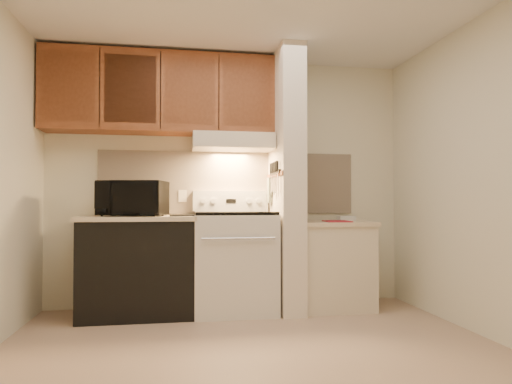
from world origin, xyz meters
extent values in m
plane|color=tan|center=(0.00, 0.00, 0.00)|extent=(3.60, 3.60, 0.00)
cube|color=silver|center=(0.00, 1.50, 1.25)|extent=(3.60, 2.50, 0.02)
cube|color=silver|center=(1.80, 0.00, 1.25)|extent=(0.02, 3.00, 2.50)
cube|color=#FEE5C9|center=(0.00, 1.49, 1.24)|extent=(2.60, 0.02, 0.63)
cube|color=silver|center=(0.00, 1.16, 0.46)|extent=(0.76, 0.65, 0.92)
cube|color=black|center=(0.00, 0.84, 0.50)|extent=(0.50, 0.01, 0.30)
cylinder|color=silver|center=(0.00, 0.80, 0.72)|extent=(0.65, 0.02, 0.02)
cube|color=black|center=(0.00, 1.16, 0.94)|extent=(0.74, 0.64, 0.03)
cube|color=silver|center=(0.00, 1.44, 1.05)|extent=(0.76, 0.08, 0.20)
cube|color=black|center=(0.00, 1.40, 1.05)|extent=(0.10, 0.01, 0.04)
cylinder|color=silver|center=(-0.28, 1.40, 1.05)|extent=(0.05, 0.02, 0.05)
cylinder|color=silver|center=(-0.18, 1.40, 1.05)|extent=(0.05, 0.02, 0.05)
cylinder|color=silver|center=(0.18, 1.40, 1.05)|extent=(0.05, 0.02, 0.05)
cylinder|color=silver|center=(0.28, 1.40, 1.05)|extent=(0.05, 0.02, 0.05)
cube|color=black|center=(-0.88, 1.17, 0.43)|extent=(1.00, 0.63, 0.87)
cube|color=beige|center=(-0.88, 1.17, 0.89)|extent=(1.04, 0.67, 0.04)
cube|color=black|center=(-0.48, 0.97, 0.92)|extent=(0.23, 0.12, 0.02)
cylinder|color=#226767|center=(-0.84, 1.39, 0.96)|extent=(0.12, 0.12, 0.10)
cube|color=beige|center=(-0.48, 1.48, 1.10)|extent=(0.08, 0.01, 0.12)
imported|color=black|center=(-0.93, 1.15, 1.07)|extent=(0.65, 0.51, 0.32)
cube|color=#EFE1CE|center=(0.51, 1.15, 1.25)|extent=(0.22, 0.70, 2.50)
cube|color=brown|center=(0.39, 1.15, 1.30)|extent=(0.01, 0.70, 0.04)
cube|color=black|center=(0.39, 1.10, 1.32)|extent=(0.02, 0.42, 0.04)
cube|color=silver|center=(0.38, 0.93, 1.22)|extent=(0.01, 0.03, 0.16)
cylinder|color=black|center=(0.38, 0.95, 1.37)|extent=(0.02, 0.02, 0.10)
cube|color=silver|center=(0.38, 1.03, 1.21)|extent=(0.01, 0.04, 0.18)
cylinder|color=black|center=(0.38, 1.02, 1.37)|extent=(0.02, 0.02, 0.10)
cube|color=silver|center=(0.38, 1.11, 1.20)|extent=(0.01, 0.04, 0.20)
cylinder|color=black|center=(0.38, 1.09, 1.37)|extent=(0.02, 0.02, 0.10)
cube|color=silver|center=(0.38, 1.19, 1.22)|extent=(0.01, 0.04, 0.16)
cylinder|color=black|center=(0.38, 1.17, 1.37)|extent=(0.02, 0.02, 0.10)
cube|color=silver|center=(0.38, 1.25, 1.21)|extent=(0.01, 0.04, 0.18)
cylinder|color=black|center=(0.38, 1.25, 1.37)|extent=(0.02, 0.02, 0.10)
cube|color=slate|center=(0.38, 1.32, 1.16)|extent=(0.03, 0.10, 0.25)
cube|color=beige|center=(0.97, 1.15, 0.40)|extent=(0.70, 0.60, 0.81)
cube|color=beige|center=(0.97, 1.15, 0.83)|extent=(0.74, 0.64, 0.04)
cube|color=maroon|center=(0.97, 1.01, 0.86)|extent=(0.26, 0.33, 0.01)
cube|color=white|center=(1.19, 1.33, 0.87)|extent=(0.17, 0.11, 0.04)
cube|color=beige|center=(0.00, 1.28, 1.62)|extent=(0.78, 0.44, 0.15)
cube|color=beige|center=(0.00, 1.07, 1.58)|extent=(0.78, 0.04, 0.06)
cube|color=brown|center=(-0.69, 1.32, 2.08)|extent=(2.18, 0.33, 0.77)
cube|color=brown|center=(-1.51, 1.17, 2.08)|extent=(0.46, 0.01, 0.63)
cube|color=black|center=(-1.23, 1.16, 2.08)|extent=(0.01, 0.01, 0.73)
cube|color=brown|center=(-0.96, 1.17, 2.08)|extent=(0.46, 0.01, 0.63)
cube|color=black|center=(-0.69, 1.16, 2.08)|extent=(0.01, 0.01, 0.73)
cube|color=brown|center=(-0.42, 1.17, 2.08)|extent=(0.46, 0.01, 0.63)
cube|color=black|center=(-0.14, 1.16, 2.08)|extent=(0.01, 0.01, 0.73)
cube|color=brown|center=(0.13, 1.17, 2.08)|extent=(0.46, 0.01, 0.63)
camera|label=1|loc=(-0.52, -3.15, 1.03)|focal=32.00mm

